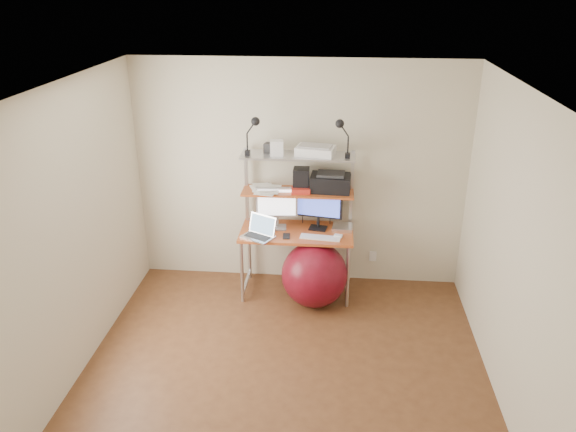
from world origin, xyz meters
name	(u,v)px	position (x,y,z in m)	size (l,w,h in m)	color
room	(283,248)	(0.00, 0.00, 1.25)	(3.60, 3.60, 3.60)	brown
computer_desk	(297,210)	(0.00, 1.50, 0.96)	(1.20, 0.60, 1.57)	#BF5525
wall_outlet	(373,256)	(0.85, 1.79, 0.30)	(0.08, 0.01, 0.12)	white
monitor_silver	(277,205)	(-0.22, 1.52, 1.00)	(0.45, 0.17, 0.49)	#A7A7AB
monitor_black	(319,206)	(0.22, 1.54, 1.00)	(0.51, 0.17, 0.51)	black
laptop	(260,232)	(-0.37, 1.28, 0.79)	(0.40, 0.38, 0.28)	silver
keyboard	(320,238)	(0.26, 1.29, 0.75)	(0.42, 0.12, 0.01)	white
mouse	(338,236)	(0.44, 1.34, 0.75)	(0.08, 0.05, 0.02)	white
mac_mini	(343,227)	(0.49, 1.54, 0.76)	(0.21, 0.21, 0.04)	silver
phone	(286,236)	(-0.10, 1.29, 0.75)	(0.07, 0.14, 0.01)	black
printer	(331,182)	(0.34, 1.61, 1.24)	(0.43, 0.31, 0.20)	black
nas_cube	(301,179)	(0.03, 1.60, 1.27)	(0.17, 0.17, 0.24)	black
red_box	(301,190)	(0.03, 1.52, 1.18)	(0.20, 0.13, 0.05)	red
scanner	(315,150)	(0.18, 1.58, 1.60)	(0.43, 0.32, 0.10)	white
box_white	(277,148)	(-0.22, 1.53, 1.63)	(0.13, 0.11, 0.16)	white
box_grey	(269,148)	(-0.31, 1.63, 1.60)	(0.10, 0.10, 0.10)	#2A2A2D
clip_lamp_left	(254,128)	(-0.44, 1.50, 1.84)	(0.16, 0.09, 0.40)	black
clip_lamp_right	(341,130)	(0.44, 1.49, 1.84)	(0.16, 0.09, 0.40)	black
exercise_ball	(314,274)	(0.21, 1.21, 0.35)	(0.70, 0.70, 0.70)	maroon
paper_stack	(265,189)	(-0.35, 1.57, 1.16)	(0.36, 0.40, 0.02)	white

